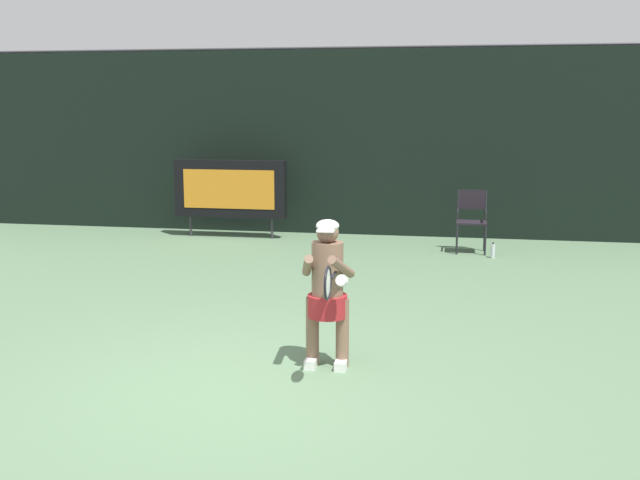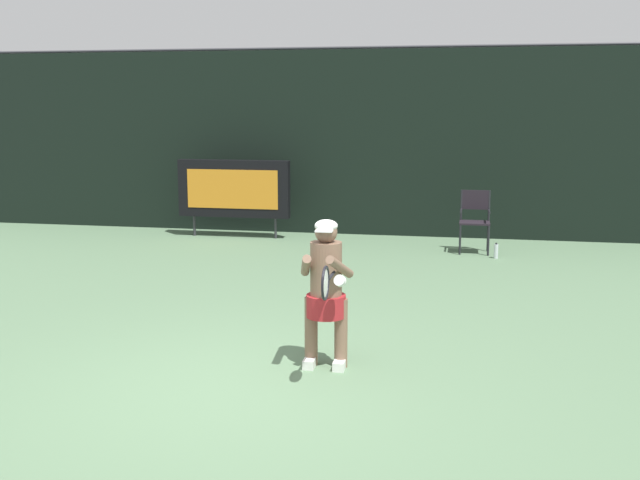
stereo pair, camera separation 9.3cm
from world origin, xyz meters
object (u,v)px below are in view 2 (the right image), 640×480
object	(u,v)px
scoreboard	(234,189)
water_bottle	(496,251)
tennis_racket	(326,282)
tennis_player	(326,288)
umpire_chair	(475,217)

from	to	relation	value
scoreboard	water_bottle	world-z (taller)	scoreboard
scoreboard	tennis_racket	size ratio (longest dim) A/B	3.65
water_bottle	tennis_player	world-z (taller)	tennis_player
scoreboard	umpire_chair	xyz separation A→B (m)	(4.58, -0.68, -0.33)
scoreboard	tennis_racket	xyz separation A→B (m)	(3.23, -7.56, 0.06)
scoreboard	water_bottle	size ratio (longest dim) A/B	8.30
scoreboard	tennis_player	world-z (taller)	scoreboard
tennis_player	scoreboard	bearing A→B (deg)	114.18
umpire_chair	tennis_racket	distance (m)	7.02
umpire_chair	water_bottle	world-z (taller)	umpire_chair
water_bottle	tennis_racket	distance (m)	6.69
umpire_chair	tennis_player	xyz separation A→B (m)	(-1.47, -6.25, 0.18)
scoreboard	umpire_chair	world-z (taller)	scoreboard
scoreboard	water_bottle	distance (m)	5.15
umpire_chair	water_bottle	bearing A→B (deg)	-52.39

